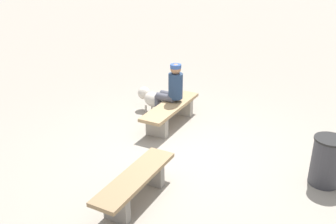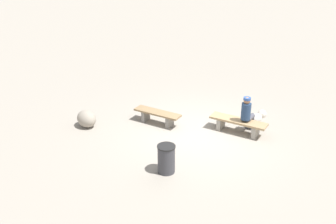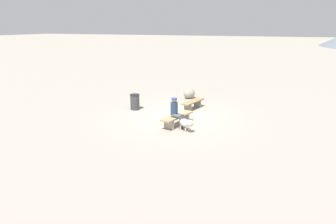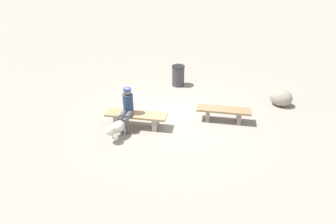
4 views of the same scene
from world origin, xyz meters
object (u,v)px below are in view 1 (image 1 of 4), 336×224
at_px(bench_left, 135,183).
at_px(trash_bin, 327,161).
at_px(dog, 151,98).
at_px(bench_right, 171,111).
at_px(seated_person, 171,88).

relative_size(bench_left, trash_bin, 2.15).
bearing_deg(bench_left, dog, 26.45).
bearing_deg(dog, trash_bin, -177.97).
xyz_separation_m(bench_left, dog, (3.14, 0.68, 0.03)).
relative_size(bench_right, trash_bin, 2.40).
relative_size(bench_left, dog, 2.36).
height_order(seated_person, dog, seated_person).
bearing_deg(seated_person, bench_right, -152.99).
bearing_deg(trash_bin, bench_left, 112.45).
height_order(bench_left, bench_right, bench_right).
height_order(bench_right, seated_person, seated_person).
distance_m(seated_person, dog, 0.72).
relative_size(seated_person, dog, 1.77).
distance_m(bench_left, bench_right, 2.60).
bearing_deg(bench_left, seated_person, 17.06).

